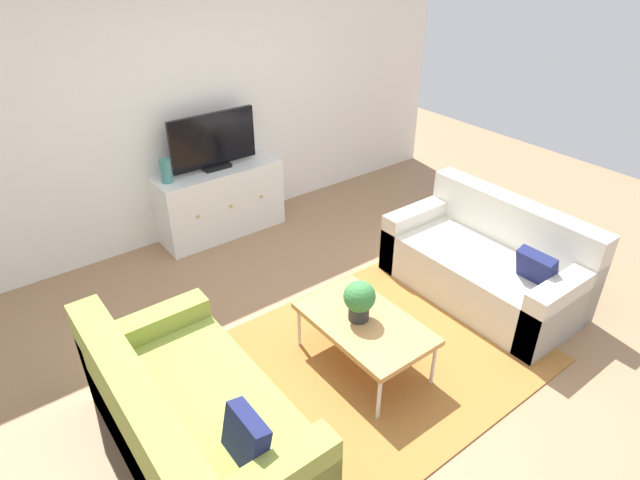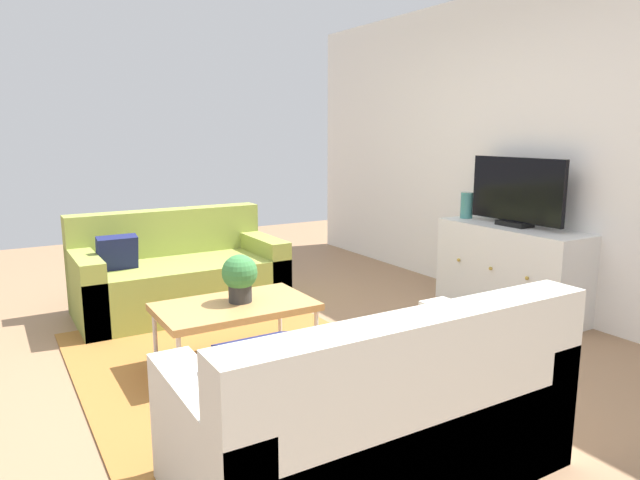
# 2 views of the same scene
# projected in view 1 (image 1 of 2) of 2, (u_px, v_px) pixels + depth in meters

# --- Properties ---
(ground_plane) EXTENTS (10.00, 10.00, 0.00)m
(ground_plane) POSITION_uv_depth(u_px,v_px,m) (356.00, 350.00, 4.14)
(ground_plane) COLOR #997251
(wall_back) EXTENTS (6.40, 0.12, 2.70)m
(wall_back) POSITION_uv_depth(u_px,v_px,m) (190.00, 103.00, 5.18)
(wall_back) COLOR white
(wall_back) RESTS_ON ground_plane
(area_rug) EXTENTS (2.50, 1.90, 0.01)m
(area_rug) POSITION_uv_depth(u_px,v_px,m) (369.00, 360.00, 4.03)
(area_rug) COLOR #9E662D
(area_rug) RESTS_ON ground_plane
(couch_left_side) EXTENTS (0.87, 1.67, 0.83)m
(couch_left_side) POSITION_uv_depth(u_px,v_px,m) (187.00, 425.00, 3.17)
(couch_left_side) COLOR olive
(couch_left_side) RESTS_ON ground_plane
(couch_right_side) EXTENTS (0.87, 1.67, 0.83)m
(couch_right_side) POSITION_uv_depth(u_px,v_px,m) (489.00, 264.00, 4.67)
(couch_right_side) COLOR beige
(couch_right_side) RESTS_ON ground_plane
(coffee_table) EXTENTS (0.60, 0.98, 0.42)m
(coffee_table) POSITION_uv_depth(u_px,v_px,m) (364.00, 324.00, 3.81)
(coffee_table) COLOR #B7844C
(coffee_table) RESTS_ON ground_plane
(potted_plant) EXTENTS (0.23, 0.23, 0.31)m
(potted_plant) POSITION_uv_depth(u_px,v_px,m) (359.00, 299.00, 3.73)
(potted_plant) COLOR #2D2D2D
(potted_plant) RESTS_ON coffee_table
(tv_console) EXTENTS (1.29, 0.47, 0.73)m
(tv_console) POSITION_uv_depth(u_px,v_px,m) (221.00, 201.00, 5.53)
(tv_console) COLOR white
(tv_console) RESTS_ON ground_plane
(flat_screen_tv) EXTENTS (0.90, 0.16, 0.56)m
(flat_screen_tv) POSITION_uv_depth(u_px,v_px,m) (213.00, 142.00, 5.22)
(flat_screen_tv) COLOR black
(flat_screen_tv) RESTS_ON tv_console
(glass_vase) EXTENTS (0.11, 0.11, 0.23)m
(glass_vase) POSITION_uv_depth(u_px,v_px,m) (166.00, 171.00, 5.01)
(glass_vase) COLOR teal
(glass_vase) RESTS_ON tv_console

